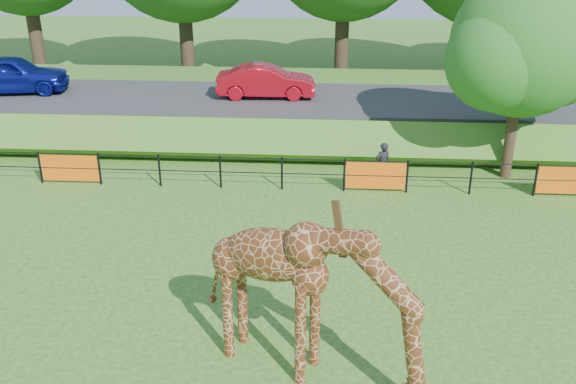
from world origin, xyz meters
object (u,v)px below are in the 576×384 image
Objects in this scene: car_blue at (11,74)px; visitor at (382,164)px; car_red at (266,81)px; tree_east at (526,50)px; giraffe at (315,301)px.

car_blue reaches higher than visitor.
visitor is (4.33, -5.49, -1.33)m from car_red.
car_red is at bearing 152.98° from tree_east.
visitor is (14.85, -5.52, -1.46)m from car_blue.
giraffe reaches higher than car_blue.
giraffe is 19.91m from car_blue.
tree_east reaches higher than giraffe.
visitor is 5.71m from tree_east.
giraffe is 1.04× the size of car_blue.
car_blue is at bearing 166.91° from tree_east.
car_blue reaches higher than car_red.
giraffe reaches higher than visitor.
giraffe is 1.20× the size of car_red.
giraffe is 0.69× the size of tree_east.
car_red reaches higher than visitor.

